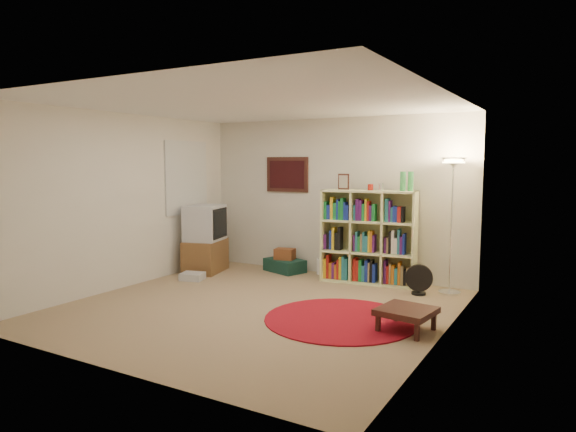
{
  "coord_description": "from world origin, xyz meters",
  "views": [
    {
      "loc": [
        3.44,
        -5.22,
        1.81
      ],
      "look_at": [
        0.1,
        0.6,
        1.1
      ],
      "focal_mm": 32.0,
      "sensor_mm": 36.0,
      "label": 1
    }
  ],
  "objects_px": {
    "floor_fan": "(419,280)",
    "suitcase": "(285,265)",
    "tv_stand": "(205,240)",
    "side_table": "(406,312)",
    "bookshelf": "(367,238)",
    "floor_lamp": "(453,181)"
  },
  "relations": [
    {
      "from": "floor_fan",
      "to": "suitcase",
      "type": "bearing_deg",
      "value": 156.32
    },
    {
      "from": "tv_stand",
      "to": "side_table",
      "type": "height_order",
      "value": "tv_stand"
    },
    {
      "from": "floor_fan",
      "to": "tv_stand",
      "type": "xyz_separation_m",
      "value": [
        -3.48,
        -0.27,
        0.32
      ]
    },
    {
      "from": "floor_fan",
      "to": "suitcase",
      "type": "relative_size",
      "value": 0.56
    },
    {
      "from": "bookshelf",
      "to": "side_table",
      "type": "relative_size",
      "value": 2.71
    },
    {
      "from": "bookshelf",
      "to": "tv_stand",
      "type": "relative_size",
      "value": 1.51
    },
    {
      "from": "tv_stand",
      "to": "bookshelf",
      "type": "bearing_deg",
      "value": -1.71
    },
    {
      "from": "floor_fan",
      "to": "tv_stand",
      "type": "height_order",
      "value": "tv_stand"
    },
    {
      "from": "bookshelf",
      "to": "side_table",
      "type": "bearing_deg",
      "value": -64.78
    },
    {
      "from": "suitcase",
      "to": "side_table",
      "type": "height_order",
      "value": "side_table"
    },
    {
      "from": "floor_lamp",
      "to": "tv_stand",
      "type": "relative_size",
      "value": 1.69
    },
    {
      "from": "suitcase",
      "to": "bookshelf",
      "type": "bearing_deg",
      "value": 16.97
    },
    {
      "from": "floor_fan",
      "to": "side_table",
      "type": "distance_m",
      "value": 1.6
    },
    {
      "from": "bookshelf",
      "to": "tv_stand",
      "type": "height_order",
      "value": "bookshelf"
    },
    {
      "from": "bookshelf",
      "to": "tv_stand",
      "type": "xyz_separation_m",
      "value": [
        -2.6,
        -0.59,
        -0.14
      ]
    },
    {
      "from": "floor_fan",
      "to": "side_table",
      "type": "bearing_deg",
      "value": -93.45
    },
    {
      "from": "tv_stand",
      "to": "floor_lamp",
      "type": "bearing_deg",
      "value": -6.33
    },
    {
      "from": "floor_lamp",
      "to": "side_table",
      "type": "height_order",
      "value": "floor_lamp"
    },
    {
      "from": "bookshelf",
      "to": "floor_lamp",
      "type": "distance_m",
      "value": 1.51
    },
    {
      "from": "floor_fan",
      "to": "suitcase",
      "type": "xyz_separation_m",
      "value": [
        -2.34,
        0.39,
        -0.11
      ]
    },
    {
      "from": "tv_stand",
      "to": "side_table",
      "type": "distance_m",
      "value": 4.01
    },
    {
      "from": "bookshelf",
      "to": "tv_stand",
      "type": "distance_m",
      "value": 2.67
    }
  ]
}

